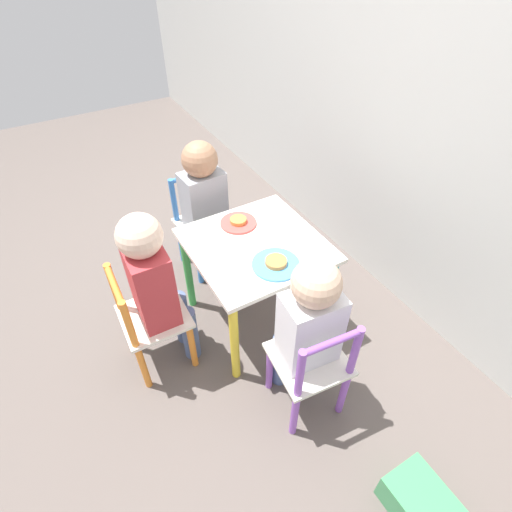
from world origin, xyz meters
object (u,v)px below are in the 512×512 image
Objects in this scene: chair_blue at (203,224)px; chair_purple at (311,367)px; child_left at (205,199)px; child_front at (155,281)px; plate_left at (238,222)px; plate_right at (276,264)px; child_right at (307,323)px; kids_table at (256,257)px; chair_orange at (150,321)px.

chair_purple is at bearing -95.14° from chair_blue.
child_left is 0.96× the size of child_front.
child_front is 4.84× the size of plate_left.
chair_purple reaches higher than plate_right.
child_right is at bearing -9.15° from plate_right.
plate_left reaches higher than kids_table.
kids_table is 0.51m from chair_blue.
plate_left is at bearing 180.00° from kids_table.
chair_blue reaches higher than plate_right.
plate_left is 0.31m from plate_right.
child_front is at bearing -42.60° from child_right.
plate_right is at bearing -0.00° from plate_left.
child_left reaches higher than child_right.
chair_blue is 0.41m from plate_left.
child_right is 0.96× the size of child_front.
chair_blue is at bearing -175.62° from kids_table.
child_right is at bearing -95.14° from child_left.
chair_blue is at bearing -84.52° from child_right.
kids_table is 1.02× the size of chair_purple.
plate_right is (0.15, 0.00, 0.09)m from kids_table.
chair_purple reaches higher than plate_left.
kids_table is 0.44m from child_left.
child_front reaches higher than child_right.
chair_orange is 2.77× the size of plate_right.
child_left reaches higher than plate_left.
chair_purple is 3.30× the size of plate_left.
child_left is (-0.43, -0.03, 0.06)m from kids_table.
chair_orange is (0.48, -0.46, 0.00)m from chair_blue.
chair_orange is 0.56m from plate_left.
kids_table is 0.44m from child_front.
child_left is 0.59m from child_front.
child_left is 1.00× the size of child_right.
kids_table is at bearing -90.00° from chair_purple.
plate_right is at bearing -93.24° from child_right.
plate_right is (-0.34, 0.05, 0.22)m from chair_purple.
chair_orange is at bearing -73.81° from plate_left.
child_left is 0.87m from child_right.
chair_blue is 0.20m from child_left.
chair_orange is 0.71× the size of child_right.
chair_blue is 0.66m from child_front.
chair_orange is (-0.50, -0.45, 0.00)m from chair_purple.
chair_purple is at bearing -137.33° from chair_orange.
plate_right is at bearing -91.15° from child_left.
child_right reaches higher than chair_purple.
child_left is at bearing -90.00° from chair_blue.
plate_right is (0.31, -0.00, 0.00)m from plate_left.
chair_purple is 0.67m from chair_orange.
kids_table is 0.18m from plate_left.
child_right reaches higher than chair_blue.
chair_purple is 0.69m from plate_left.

